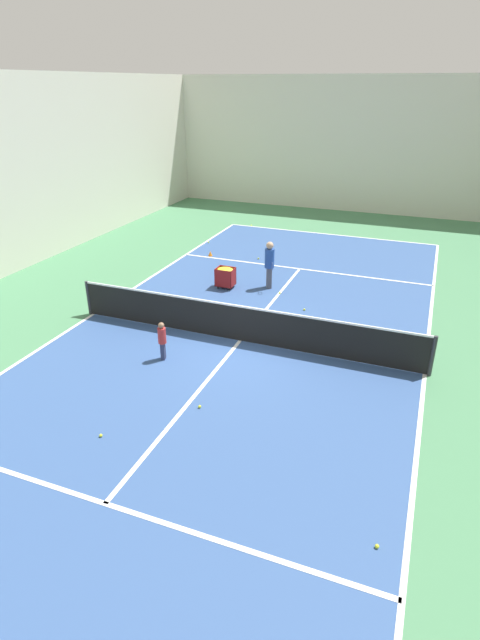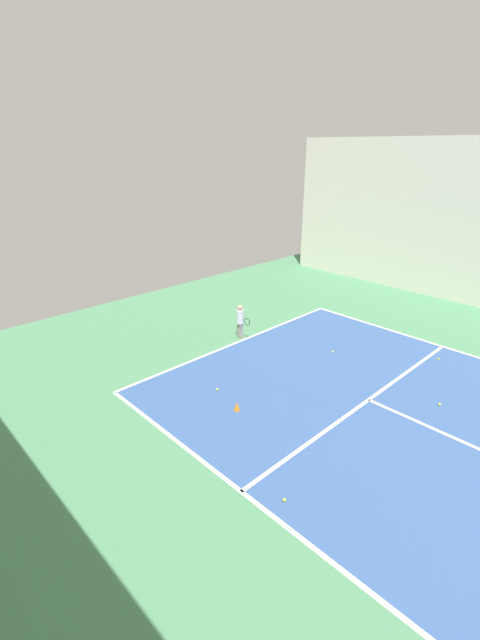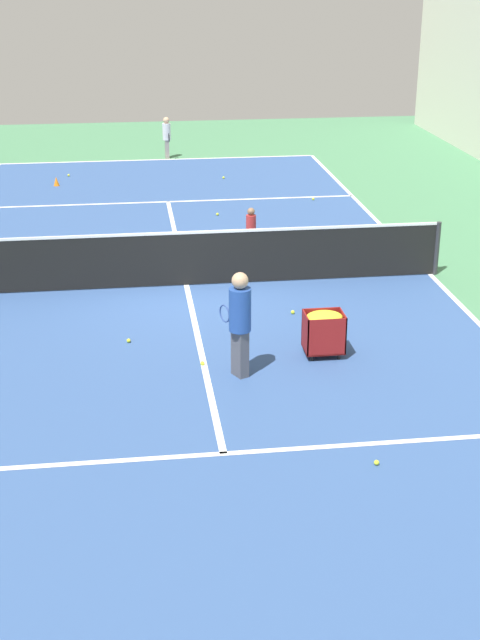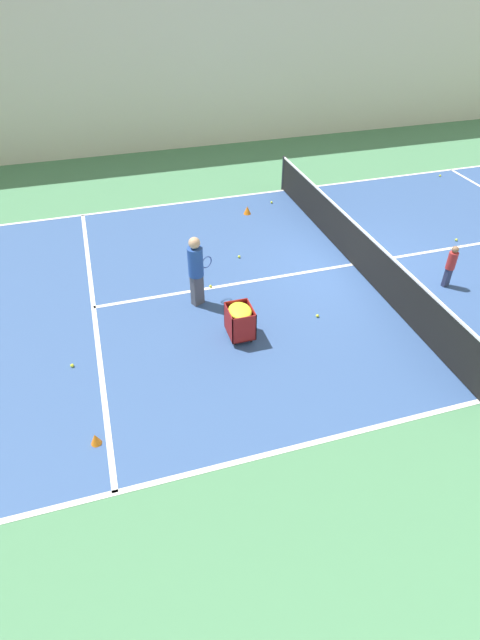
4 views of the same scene
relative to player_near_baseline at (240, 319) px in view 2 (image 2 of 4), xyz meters
name	(u,v)px [view 2 (image 2 of 4)]	position (x,y,z in m)	size (l,w,h in m)	color
line_baseline_near	(239,342)	(0.28, 0.21, -0.74)	(9.91, 0.10, 0.00)	white
line_service_near	(369,400)	(0.28, 5.50, -0.74)	(9.91, 0.10, 0.00)	white
player_near_baseline	(240,319)	(0.00, 0.00, 0.00)	(0.26, 0.58, 1.30)	gray
training_cone_2	(237,406)	(3.30, 3.31, -0.61)	(0.17, 0.17, 0.26)	orange
tennis_ball_1	(284,500)	(4.79, 6.28, -0.71)	(0.07, 0.07, 0.07)	yellow
tennis_ball_2	(333,352)	(-1.46, 3.07, -0.71)	(0.07, 0.07, 0.07)	yellow
tennis_ball_5	(438,359)	(-3.54, 5.82, -0.71)	(0.07, 0.07, 0.07)	yellow
tennis_ball_6	(217,389)	(3.02, 2.18, -0.71)	(0.07, 0.07, 0.07)	yellow
tennis_ball_9	(440,405)	(-0.86, 6.99, -0.71)	(0.07, 0.07, 0.07)	yellow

